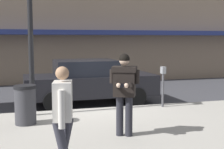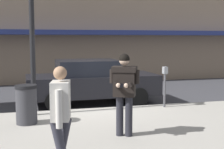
{
  "view_description": "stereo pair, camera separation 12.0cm",
  "coord_description": "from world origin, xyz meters",
  "px_view_note": "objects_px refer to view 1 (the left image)",
  "views": [
    {
      "loc": [
        -1.76,
        -9.46,
        2.24
      ],
      "look_at": [
        0.02,
        -2.99,
        1.49
      ],
      "focal_mm": 50.0,
      "sensor_mm": 36.0,
      "label": 1
    },
    {
      "loc": [
        -1.64,
        -9.49,
        2.24
      ],
      "look_at": [
        0.02,
        -2.99,
        1.49
      ],
      "focal_mm": 50.0,
      "sensor_mm": 36.0,
      "label": 2
    }
  ],
  "objects_px": {
    "parking_meter": "(163,81)",
    "pedestrian_in_light_coat": "(63,113)",
    "parked_sedan_mid": "(89,81)",
    "trash_bin": "(25,105)",
    "man_texting_on_phone": "(124,86)",
    "street_lamp_post": "(30,6)"
  },
  "relations": [
    {
      "from": "man_texting_on_phone",
      "to": "street_lamp_post",
      "type": "bearing_deg",
      "value": 127.69
    },
    {
      "from": "parking_meter",
      "to": "pedestrian_in_light_coat",
      "type": "bearing_deg",
      "value": -131.15
    },
    {
      "from": "man_texting_on_phone",
      "to": "trash_bin",
      "type": "relative_size",
      "value": 1.84
    },
    {
      "from": "parking_meter",
      "to": "trash_bin",
      "type": "distance_m",
      "value": 4.26
    },
    {
      "from": "parked_sedan_mid",
      "to": "trash_bin",
      "type": "bearing_deg",
      "value": -128.7
    },
    {
      "from": "man_texting_on_phone",
      "to": "street_lamp_post",
      "type": "distance_m",
      "value": 3.64
    },
    {
      "from": "parked_sedan_mid",
      "to": "man_texting_on_phone",
      "type": "xyz_separation_m",
      "value": [
        -0.07,
        -4.26,
        0.46
      ]
    },
    {
      "from": "trash_bin",
      "to": "parked_sedan_mid",
      "type": "bearing_deg",
      "value": 51.3
    },
    {
      "from": "parking_meter",
      "to": "trash_bin",
      "type": "xyz_separation_m",
      "value": [
        -4.15,
        -0.94,
        -0.34
      ]
    },
    {
      "from": "parked_sedan_mid",
      "to": "pedestrian_in_light_coat",
      "type": "height_order",
      "value": "pedestrian_in_light_coat"
    },
    {
      "from": "parked_sedan_mid",
      "to": "pedestrian_in_light_coat",
      "type": "xyz_separation_m",
      "value": [
        -1.57,
        -5.82,
        0.32
      ]
    },
    {
      "from": "street_lamp_post",
      "to": "parking_meter",
      "type": "bearing_deg",
      "value": 0.72
    },
    {
      "from": "street_lamp_post",
      "to": "parking_meter",
      "type": "relative_size",
      "value": 3.84
    },
    {
      "from": "parking_meter",
      "to": "parked_sedan_mid",
      "type": "bearing_deg",
      "value": 138.7
    },
    {
      "from": "trash_bin",
      "to": "pedestrian_in_light_coat",
      "type": "bearing_deg",
      "value": -79.36
    },
    {
      "from": "street_lamp_post",
      "to": "parked_sedan_mid",
      "type": "bearing_deg",
      "value": 42.46
    },
    {
      "from": "street_lamp_post",
      "to": "trash_bin",
      "type": "bearing_deg",
      "value": -101.89
    },
    {
      "from": "pedestrian_in_light_coat",
      "to": "trash_bin",
      "type": "distance_m",
      "value": 3.22
    },
    {
      "from": "trash_bin",
      "to": "man_texting_on_phone",
      "type": "bearing_deg",
      "value": -36.96
    },
    {
      "from": "man_texting_on_phone",
      "to": "parking_meter",
      "type": "relative_size",
      "value": 1.42
    },
    {
      "from": "street_lamp_post",
      "to": "trash_bin",
      "type": "distance_m",
      "value": 2.67
    },
    {
      "from": "pedestrian_in_light_coat",
      "to": "street_lamp_post",
      "type": "distance_m",
      "value": 4.52
    }
  ]
}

